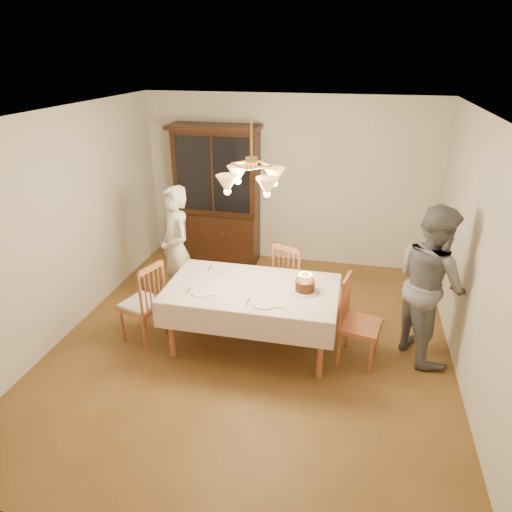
% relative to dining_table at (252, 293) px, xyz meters
% --- Properties ---
extents(ground, '(5.00, 5.00, 0.00)m').
position_rel_dining_table_xyz_m(ground, '(0.00, 0.00, -0.68)').
color(ground, brown).
rests_on(ground, ground).
extents(room_shell, '(5.00, 5.00, 5.00)m').
position_rel_dining_table_xyz_m(room_shell, '(0.00, 0.00, 0.90)').
color(room_shell, white).
rests_on(room_shell, ground).
extents(dining_table, '(1.90, 1.10, 0.76)m').
position_rel_dining_table_xyz_m(dining_table, '(0.00, 0.00, 0.00)').
color(dining_table, '#984B2C').
rests_on(dining_table, ground).
extents(china_hutch, '(1.38, 0.54, 2.16)m').
position_rel_dining_table_xyz_m(china_hutch, '(-1.09, 2.25, 0.36)').
color(china_hutch, black).
rests_on(china_hutch, ground).
extents(chair_far_side, '(0.57, 0.56, 1.00)m').
position_rel_dining_table_xyz_m(chair_far_side, '(0.35, 0.82, -0.24)').
color(chair_far_side, '#984B2C').
rests_on(chair_far_side, ground).
extents(chair_left_end, '(0.53, 0.55, 1.00)m').
position_rel_dining_table_xyz_m(chair_left_end, '(-1.28, -0.15, -0.23)').
color(chair_left_end, '#984B2C').
rests_on(chair_left_end, ground).
extents(chair_right_end, '(0.50, 0.51, 1.00)m').
position_rel_dining_table_xyz_m(chair_right_end, '(1.19, -0.04, -0.24)').
color(chair_right_end, '#984B2C').
rests_on(chair_right_end, ground).
extents(elderly_woman, '(0.70, 0.72, 1.66)m').
position_rel_dining_table_xyz_m(elderly_woman, '(-1.14, 0.64, 0.15)').
color(elderly_woman, beige).
rests_on(elderly_woman, ground).
extents(adult_in_grey, '(0.97, 1.06, 1.76)m').
position_rel_dining_table_xyz_m(adult_in_grey, '(1.90, 0.29, 0.20)').
color(adult_in_grey, slate).
rests_on(adult_in_grey, ground).
extents(birthday_cake, '(0.30, 0.30, 0.21)m').
position_rel_dining_table_xyz_m(birthday_cake, '(0.58, 0.04, 0.14)').
color(birthday_cake, white).
rests_on(birthday_cake, dining_table).
extents(place_setting_near_left, '(0.39, 0.24, 0.02)m').
position_rel_dining_table_xyz_m(place_setting_near_left, '(-0.48, -0.24, 0.08)').
color(place_setting_near_left, white).
rests_on(place_setting_near_left, dining_table).
extents(place_setting_near_right, '(0.40, 0.26, 0.02)m').
position_rel_dining_table_xyz_m(place_setting_near_right, '(0.22, -0.33, 0.08)').
color(place_setting_near_right, white).
rests_on(place_setting_near_right, dining_table).
extents(place_setting_far_left, '(0.41, 0.26, 0.02)m').
position_rel_dining_table_xyz_m(place_setting_far_left, '(-0.42, 0.35, 0.08)').
color(place_setting_far_left, white).
rests_on(place_setting_far_left, dining_table).
extents(chandelier, '(0.62, 0.62, 0.73)m').
position_rel_dining_table_xyz_m(chandelier, '(-0.00, -0.00, 1.29)').
color(chandelier, '#BF8C3F').
rests_on(chandelier, ground).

